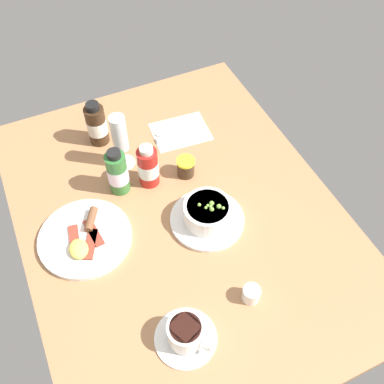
{
  "coord_description": "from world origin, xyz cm",
  "views": [
    {
      "loc": [
        -64.71,
        25.64,
        99.14
      ],
      "look_at": [
        0.52,
        -4.19,
        6.43
      ],
      "focal_mm": 41.43,
      "sensor_mm": 36.0,
      "label": 1
    }
  ],
  "objects": [
    {
      "name": "porridge_bowl",
      "position": [
        -5.58,
        -5.86,
        3.26
      ],
      "size": [
        19.96,
        19.96,
        7.6
      ],
      "color": "white",
      "rests_on": "ground_plane"
    },
    {
      "name": "creamer_jug",
      "position": [
        -29.89,
        -5.71,
        2.15
      ],
      "size": [
        4.49,
        4.95,
        4.77
      ],
      "color": "white",
      "rests_on": "ground_plane"
    },
    {
      "name": "coffee_cup",
      "position": [
        -32.42,
        12.37,
        3.1
      ],
      "size": [
        14.26,
        14.26,
        6.84
      ],
      "color": "white",
      "rests_on": "ground_plane"
    },
    {
      "name": "ground_plane",
      "position": [
        0.0,
        0.0,
        -1.5
      ],
      "size": [
        110.0,
        84.0,
        3.0
      ],
      "primitive_type": "cube",
      "color": "#A8754C"
    },
    {
      "name": "cutlery_setting",
      "position": [
        28.55,
        -12.52,
        0.25
      ],
      "size": [
        14.85,
        18.49,
        0.9
      ],
      "color": "white",
      "rests_on": "ground_plane"
    },
    {
      "name": "wine_glass",
      "position": [
        23.5,
        7.53,
        11.12
      ],
      "size": [
        6.5,
        6.5,
        18.09
      ],
      "color": "white",
      "rests_on": "ground_plane"
    },
    {
      "name": "jam_jar",
      "position": [
        12.02,
        -7.46,
        2.92
      ],
      "size": [
        5.29,
        5.29,
        5.78
      ],
      "color": "#392919",
      "rests_on": "ground_plane"
    },
    {
      "name": "sauce_bottle_green",
      "position": [
        14.79,
        11.65,
        6.89
      ],
      "size": [
        5.81,
        5.81,
        15.05
      ],
      "color": "#337233",
      "rests_on": "ground_plane"
    },
    {
      "name": "sauce_bottle_brown",
      "position": [
        35.51,
        11.27,
        6.64
      ],
      "size": [
        6.07,
        6.07,
        14.7
      ],
      "color": "#382314",
      "rests_on": "ground_plane"
    },
    {
      "name": "breakfast_plate",
      "position": [
        2.22,
        25.65,
        0.93
      ],
      "size": [
        24.29,
        24.29,
        3.7
      ],
      "color": "white",
      "rests_on": "ground_plane"
    },
    {
      "name": "sauce_bottle_red",
      "position": [
        13.74,
        3.16,
        6.33
      ],
      "size": [
        5.86,
        5.86,
        13.91
      ],
      "color": "#B21E19",
      "rests_on": "ground_plane"
    }
  ]
}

